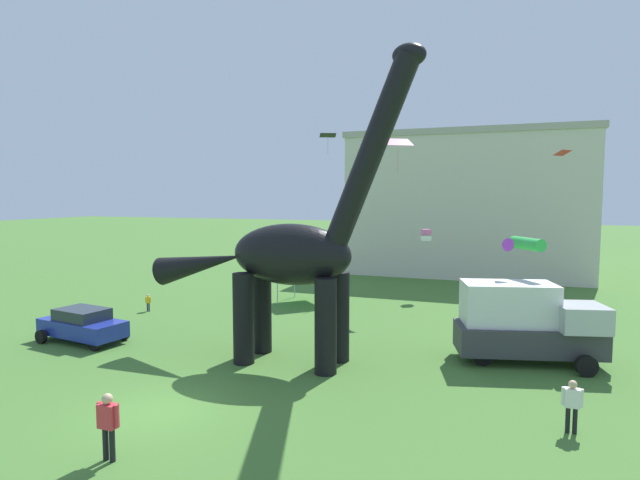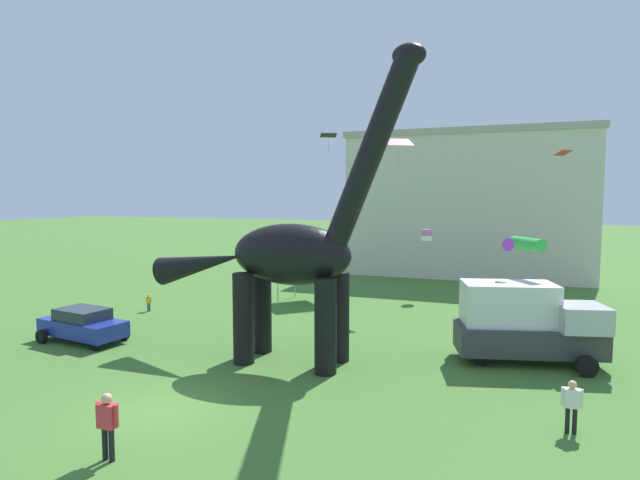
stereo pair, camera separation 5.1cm
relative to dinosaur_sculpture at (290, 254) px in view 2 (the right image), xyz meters
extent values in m
plane|color=#42702D|center=(-1.91, -5.84, -4.39)|extent=(240.00, 240.00, 0.00)
cylinder|color=black|center=(1.81, 0.81, -2.56)|extent=(0.85, 0.85, 3.65)
cylinder|color=black|center=(1.81, -0.81, -2.56)|extent=(0.85, 0.85, 3.65)
cylinder|color=black|center=(-1.69, 0.81, -2.56)|extent=(0.85, 0.85, 3.65)
cylinder|color=black|center=(-1.69, -0.81, -2.56)|extent=(0.85, 0.85, 3.65)
ellipsoid|color=black|center=(0.06, 0.00, 0.00)|extent=(4.99, 2.15, 2.46)
cylinder|color=black|center=(3.30, 0.00, 3.94)|extent=(3.59, 0.92, 7.11)
ellipsoid|color=black|center=(4.67, 0.00, 7.32)|extent=(1.23, 0.77, 0.85)
cone|color=black|center=(-4.13, 0.00, -0.56)|extent=(4.39, 1.23, 2.08)
cube|color=navy|center=(-10.14, -0.70, -3.72)|extent=(4.41, 2.36, 0.72)
cube|color=#232B35|center=(-10.14, -0.70, -3.10)|extent=(2.47, 1.88, 0.52)
cylinder|color=black|center=(-8.58, 0.19, -4.08)|extent=(0.65, 0.31, 0.62)
cylinder|color=black|center=(-8.58, -1.59, -4.08)|extent=(0.65, 0.31, 0.62)
cylinder|color=black|center=(-11.69, 0.19, -4.08)|extent=(0.65, 0.31, 0.62)
cylinder|color=black|center=(-11.69, -1.59, -4.08)|extent=(0.65, 0.31, 0.62)
cube|color=#38383D|center=(9.02, 3.27, -3.44)|extent=(5.95, 3.46, 1.10)
cube|color=#B7B7BC|center=(10.87, 3.27, -2.39)|extent=(2.23, 2.33, 1.00)
cube|color=silver|center=(8.24, 3.27, -2.04)|extent=(3.98, 2.86, 1.70)
cylinder|color=black|center=(11.04, 4.32, -3.99)|extent=(0.84, 0.46, 0.80)
cylinder|color=black|center=(11.04, 2.22, -3.99)|extent=(0.84, 0.46, 0.80)
cylinder|color=black|center=(7.34, 4.32, -3.99)|extent=(0.84, 0.46, 0.80)
cylinder|color=black|center=(7.34, 2.22, -3.99)|extent=(0.84, 0.46, 0.80)
cylinder|color=#2D3347|center=(-11.48, 5.49, -4.14)|extent=(0.08, 0.08, 0.50)
cylinder|color=#2D3347|center=(-11.36, 5.49, -4.14)|extent=(0.08, 0.08, 0.50)
cube|color=yellow|center=(-11.42, 5.49, -3.71)|extent=(0.27, 0.17, 0.35)
sphere|color=tan|center=(-11.42, 5.49, -3.46)|extent=(0.16, 0.16, 0.16)
cylinder|color=yellow|center=(-11.58, 5.49, -3.69)|extent=(0.07, 0.07, 0.33)
cylinder|color=yellow|center=(-11.27, 5.49, -3.69)|extent=(0.07, 0.07, 0.33)
cylinder|color=black|center=(9.91, -3.03, -4.01)|extent=(0.13, 0.13, 0.76)
cylinder|color=black|center=(10.10, -3.03, -4.01)|extent=(0.13, 0.13, 0.76)
cube|color=silver|center=(10.00, -3.03, -3.36)|extent=(0.41, 0.25, 0.54)
sphere|color=tan|center=(10.00, -3.03, -2.97)|extent=(0.24, 0.24, 0.24)
cylinder|color=silver|center=(9.77, -3.03, -3.33)|extent=(0.10, 0.10, 0.51)
cylinder|color=silver|center=(10.24, -3.03, -3.33)|extent=(0.10, 0.10, 0.51)
cylinder|color=black|center=(-1.28, -8.81, -3.95)|extent=(0.15, 0.15, 0.87)
cylinder|color=black|center=(-1.06, -8.81, -3.95)|extent=(0.15, 0.15, 0.87)
cube|color=#D1333D|center=(-1.17, -8.81, -3.21)|extent=(0.47, 0.29, 0.62)
sphere|color=tan|center=(-1.17, -8.81, -2.76)|extent=(0.27, 0.27, 0.27)
cylinder|color=#D1333D|center=(-1.44, -8.81, -3.18)|extent=(0.12, 0.12, 0.59)
cylinder|color=#D1333D|center=(-0.90, -8.81, -3.18)|extent=(0.12, 0.12, 0.59)
cylinder|color=#B2B2B7|center=(-2.38, 12.33, -3.34)|extent=(0.06, 0.06, 2.10)
cylinder|color=#B2B2B7|center=(-2.38, 9.63, -3.34)|extent=(0.06, 0.06, 2.10)
cylinder|color=#B2B2B7|center=(-5.08, 12.33, -3.34)|extent=(0.06, 0.06, 2.10)
cylinder|color=#B2B2B7|center=(-5.08, 9.63, -3.34)|extent=(0.06, 0.06, 2.10)
pyramid|color=green|center=(-3.73, 10.98, -1.84)|extent=(3.15, 3.15, 0.90)
cylinder|color=green|center=(8.91, 5.09, 0.27)|extent=(1.52, 1.91, 0.54)
cone|color=purple|center=(8.03, 4.50, 0.27)|extent=(0.74, 0.72, 0.57)
cube|color=pink|center=(1.69, 12.56, 5.59)|extent=(1.99, 1.81, 0.52)
cylinder|color=red|center=(1.69, 12.56, 4.53)|extent=(0.01, 0.01, 1.63)
cube|color=black|center=(-5.39, 19.81, 7.06)|extent=(1.54, 1.38, 0.24)
cylinder|color=black|center=(-5.39, 19.81, 6.24)|extent=(0.01, 0.01, 1.27)
cube|color=pink|center=(3.06, 15.29, -0.07)|extent=(0.72, 0.72, 0.42)
cube|color=white|center=(3.06, 15.29, -0.40)|extent=(0.72, 0.72, 0.42)
cube|color=red|center=(11.03, 15.39, 4.89)|extent=(1.10, 1.12, 0.30)
cube|color=beige|center=(4.69, 28.04, 1.39)|extent=(19.38, 10.15, 11.56)
cube|color=#ABA396|center=(4.69, 28.04, 7.42)|extent=(19.76, 10.36, 0.50)
camera|label=1|loc=(8.20, -18.71, 2.33)|focal=28.89mm
camera|label=2|loc=(8.25, -18.69, 2.33)|focal=28.89mm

